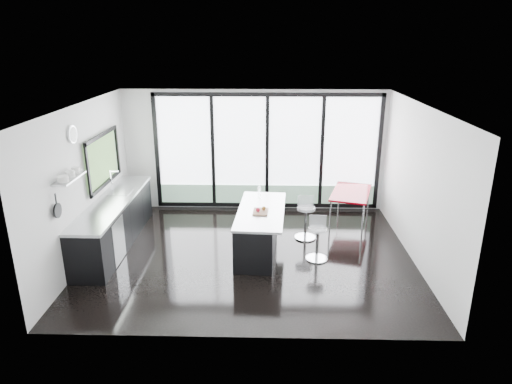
{
  "coord_description": "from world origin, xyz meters",
  "views": [
    {
      "loc": [
        0.31,
        -7.75,
        3.91
      ],
      "look_at": [
        0.1,
        0.3,
        1.15
      ],
      "focal_mm": 32.0,
      "sensor_mm": 36.0,
      "label": 1
    }
  ],
  "objects_px": {
    "island": "(258,230)",
    "bar_stool_near": "(317,244)",
    "bar_stool_far": "(306,223)",
    "red_table": "(350,207)"
  },
  "relations": [
    {
      "from": "bar_stool_far",
      "to": "red_table",
      "type": "height_order",
      "value": "red_table"
    },
    {
      "from": "island",
      "to": "bar_stool_near",
      "type": "height_order",
      "value": "island"
    },
    {
      "from": "island",
      "to": "bar_stool_near",
      "type": "bearing_deg",
      "value": -18.52
    },
    {
      "from": "island",
      "to": "bar_stool_far",
      "type": "bearing_deg",
      "value": 30.55
    },
    {
      "from": "bar_stool_far",
      "to": "bar_stool_near",
      "type": "bearing_deg",
      "value": -83.06
    },
    {
      "from": "bar_stool_near",
      "to": "red_table",
      "type": "xyz_separation_m",
      "value": [
        0.9,
        1.78,
        0.04
      ]
    },
    {
      "from": "bar_stool_near",
      "to": "red_table",
      "type": "distance_m",
      "value": 2.0
    },
    {
      "from": "bar_stool_far",
      "to": "island",
      "type": "bearing_deg",
      "value": -151.03
    },
    {
      "from": "island",
      "to": "bar_stool_far",
      "type": "relative_size",
      "value": 3.08
    },
    {
      "from": "bar_stool_near",
      "to": "bar_stool_far",
      "type": "relative_size",
      "value": 0.94
    }
  ]
}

